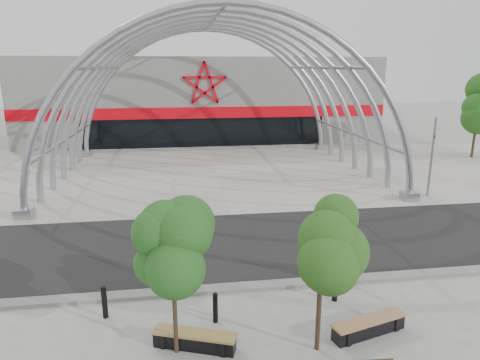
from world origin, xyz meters
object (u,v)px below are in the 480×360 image
signal_pole (432,156)px  street_tree_1 (322,253)px  bench_0 (195,340)px  street_tree_0 (173,260)px  bench_1 (369,327)px  bollard_2 (309,264)px

signal_pole → street_tree_1: 16.01m
signal_pole → bench_0: bearing=-139.5°
street_tree_0 → street_tree_1: (3.63, -0.40, 0.14)m
street_tree_0 → street_tree_1: size_ratio=0.95×
bench_1 → bollard_2: bearing=101.2°
bench_0 → bench_1: 4.76m
street_tree_0 → bollard_2: street_tree_0 is taller
signal_pole → street_tree_0: 18.32m
street_tree_1 → bench_0: 4.06m
bench_1 → bollard_2: (-0.67, 3.41, 0.27)m
signal_pole → bench_1: bearing=-127.1°
bollard_2 → street_tree_1: bearing=-103.7°
signal_pole → bollard_2: (-9.52, -8.30, -1.85)m
street_tree_1 → bench_1: 2.99m
street_tree_0 → street_tree_1: street_tree_1 is taller
street_tree_1 → bench_0: bearing=171.1°
bench_0 → bench_1: bench_1 is taller
bench_0 → bench_1: size_ratio=0.97×
street_tree_0 → bench_0: 2.41m
signal_pole → bench_0: size_ratio=2.01×
bench_1 → bollard_2: 3.49m
signal_pole → bollard_2: size_ratio=4.52×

